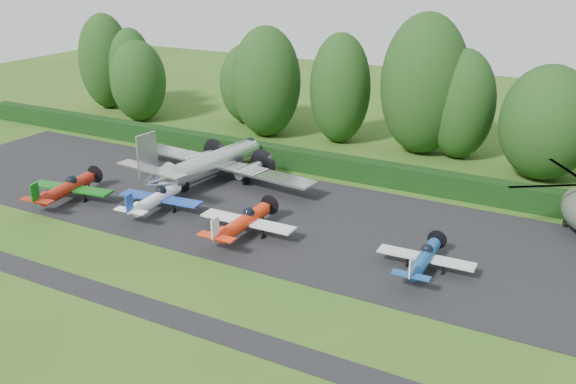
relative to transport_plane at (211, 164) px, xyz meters
The scene contains 18 objects.
ground 16.11m from the transport_plane, 60.29° to the right, with size 160.00×160.00×0.00m, color #2B5818.
apron 9.02m from the transport_plane, 26.19° to the right, with size 70.00×18.00×0.01m, color black.
taxiway_verge 21.50m from the transport_plane, 68.27° to the right, with size 70.00×2.00×0.00m, color black.
hedgerow 10.80m from the transport_plane, 41.83° to the left, with size 90.00×1.60×2.00m, color black.
transport_plane is the anchor object (origin of this frame).
light_plane_red 12.50m from the transport_plane, 129.21° to the right, with size 7.61×8.01×2.93m.
light_plane_white 7.81m from the transport_plane, 88.80° to the right, with size 7.25×7.63×2.79m.
light_plane_orange 12.33m from the transport_plane, 43.59° to the right, with size 7.58×7.97×2.91m.
light_plane_blue 23.57m from the transport_plane, 18.71° to the right, with size 6.49×6.82×2.49m.
tree_0 34.35m from the transport_plane, 148.58° to the left, with size 6.86×6.86×12.35m.
tree_1 17.04m from the transport_plane, 102.67° to the left, with size 7.73×7.73×12.31m.
tree_2 30.64m from the transport_plane, 31.03° to the left, with size 8.46×8.46×10.58m.
tree_3 21.85m from the transport_plane, 112.89° to the left, with size 6.84×6.84×9.67m.
tree_6 18.76m from the transport_plane, 75.20° to the left, with size 6.59×6.59×11.89m.
tree_7 25.70m from the transport_plane, 46.09° to the left, with size 6.70×6.70×11.07m.
tree_8 30.49m from the transport_plane, 144.40° to the left, with size 5.65×5.65×10.78m.
tree_9 23.42m from the transport_plane, 52.93° to the left, with size 8.89×8.89×14.36m.
tree_12 25.50m from the transport_plane, 145.13° to the left, with size 6.74×6.74×9.88m.
Camera 1 is at (24.64, -31.07, 20.09)m, focal length 40.00 mm.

